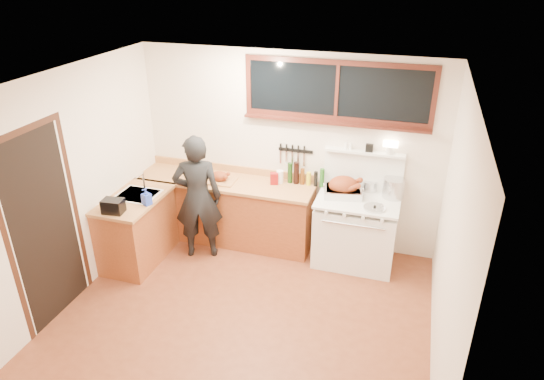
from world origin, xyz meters
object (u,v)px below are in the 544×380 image
(cutting_board, at_px, (220,178))
(roast_turkey, at_px, (344,188))
(vintage_stove, at_px, (356,229))
(man, at_px, (198,198))

(cutting_board, relative_size, roast_turkey, 0.82)
(vintage_stove, relative_size, roast_turkey, 3.02)
(vintage_stove, bearing_deg, cutting_board, -179.28)
(cutting_board, bearing_deg, vintage_stove, 0.72)
(vintage_stove, relative_size, man, 0.95)
(vintage_stove, bearing_deg, roast_turkey, 165.70)
(vintage_stove, height_order, cutting_board, vintage_stove)
(vintage_stove, xyz_separation_m, man, (-1.98, -0.44, 0.37))
(vintage_stove, bearing_deg, man, -167.39)
(man, height_order, roast_turkey, man)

